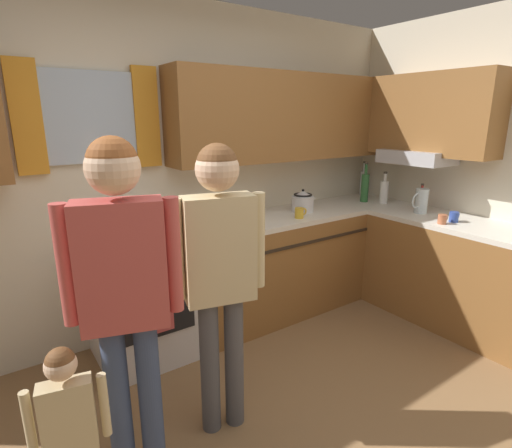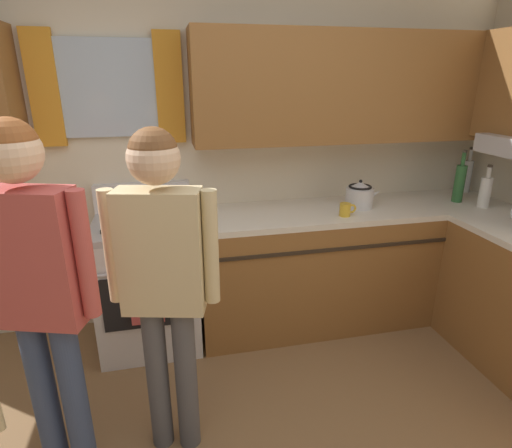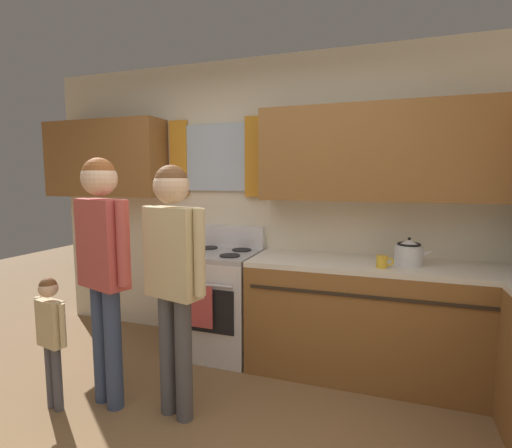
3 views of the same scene
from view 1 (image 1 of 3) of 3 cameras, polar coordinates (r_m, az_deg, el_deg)
back_wall_unit at (r=3.20m, az=-11.53°, el=10.25°), size 4.60×0.42×2.60m
kitchen_counter_run at (r=3.72m, az=14.61°, el=-5.61°), size 2.34×2.17×0.90m
stove_oven at (r=3.06m, az=-16.21°, el=-10.00°), size 0.66×0.67×1.10m
bottle_milk_white at (r=4.14m, az=17.86°, el=4.47°), size 0.08×0.08×0.31m
bottle_sauce_red at (r=3.97m, az=22.56°, el=3.19°), size 0.06×0.06×0.25m
bottle_tall_clear at (r=4.52m, az=15.11°, el=5.79°), size 0.07×0.07×0.37m
bottle_wine_green at (r=4.17m, az=15.33°, el=5.16°), size 0.08×0.08×0.39m
mug_mustard_yellow at (r=3.40m, az=6.28°, el=1.61°), size 0.12×0.08×0.09m
cup_terracotta at (r=3.54m, az=25.17°, el=0.65°), size 0.11×0.07×0.08m
mug_cobalt_blue at (r=3.64m, az=26.53°, el=0.94°), size 0.11×0.07×0.08m
stovetop_kettle at (r=3.63m, az=6.73°, el=3.27°), size 0.27×0.20×0.21m
water_pitcher at (r=3.83m, az=22.56°, el=3.07°), size 0.19×0.11×0.22m
adult_holding_child at (r=1.86m, az=-18.50°, el=-7.43°), size 0.50×0.27×1.67m
adult_in_plaid at (r=2.08m, az=-5.25°, el=-5.18°), size 0.49×0.24×1.62m
small_child at (r=1.92m, az=-25.20°, el=-24.42°), size 0.30×0.12×0.90m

